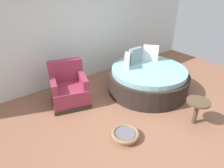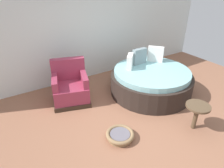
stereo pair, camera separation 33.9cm
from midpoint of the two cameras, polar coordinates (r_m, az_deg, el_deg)
The scene contains 6 objects.
ground_plane at distance 4.11m, azimuth 7.19°, elevation -10.32°, with size 8.00×8.00×0.02m, color #936047.
back_wall at distance 5.35m, azimuth -11.29°, elevation 16.45°, with size 8.00×0.12×2.95m, color silver.
round_daybed at distance 4.96m, azimuth 8.37°, elevation 1.31°, with size 1.97×1.97×1.00m.
red_armchair at distance 4.57m, azimuth -14.42°, elevation -1.54°, with size 1.00×1.00×0.94m.
pet_basket at distance 3.64m, azimuth 1.12°, elevation -14.51°, with size 0.51×0.51×0.13m.
side_table at distance 4.01m, azimuth 21.36°, elevation -5.74°, with size 0.44×0.44×0.52m.
Camera 1 is at (-2.46, -2.11, 2.56)m, focal length 31.61 mm.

